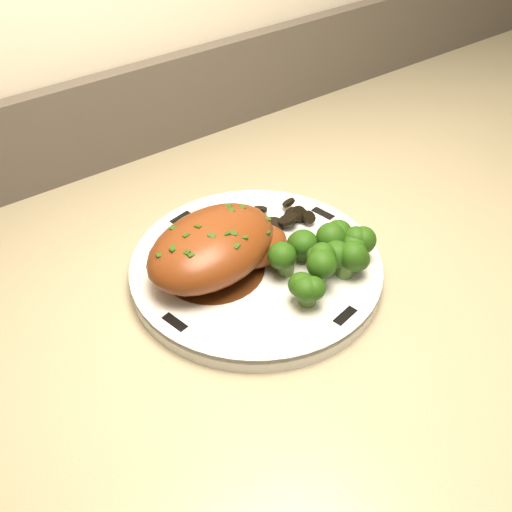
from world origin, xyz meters
TOP-DOWN VIEW (x-y plane):
  - counter at (0.07, 1.67)m, footprint 1.88×0.64m
  - plate at (-0.33, 1.71)m, footprint 0.26×0.26m
  - rim_accent_0 at (-0.22, 1.73)m, footprint 0.02×0.03m
  - rim_accent_1 at (-0.36, 1.82)m, footprint 0.03×0.02m
  - rim_accent_2 at (-0.44, 1.68)m, footprint 0.02×0.03m
  - rim_accent_3 at (-0.31, 1.60)m, footprint 0.03×0.02m
  - gravy_pool at (-0.37, 1.73)m, footprint 0.10×0.10m
  - chicken_breast at (-0.37, 1.72)m, footprint 0.17×0.13m
  - mushroom_pile at (-0.30, 1.75)m, footprint 0.09×0.07m
  - broccoli_florets at (-0.29, 1.66)m, footprint 0.10×0.08m

SIDE VIEW (x-z plane):
  - counter at x=0.07m, z-range -0.06..0.88m
  - plate at x=-0.33m, z-range 0.81..0.83m
  - rim_accent_0 at x=-0.22m, z-range 0.83..0.83m
  - rim_accent_1 at x=-0.36m, z-range 0.83..0.83m
  - rim_accent_2 at x=-0.44m, z-range 0.83..0.83m
  - rim_accent_3 at x=-0.31m, z-range 0.83..0.83m
  - gravy_pool at x=-0.37m, z-range 0.83..0.83m
  - mushroom_pile at x=-0.30m, z-range 0.82..0.85m
  - broccoli_florets at x=-0.29m, z-range 0.83..0.87m
  - chicken_breast at x=-0.37m, z-range 0.83..0.89m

